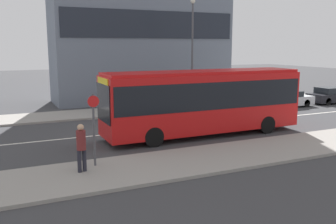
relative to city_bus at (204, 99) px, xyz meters
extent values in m
plane|color=#3A3A3D|center=(-3.62, 2.24, -1.98)|extent=(120.00, 120.00, 0.00)
cube|color=gray|center=(-3.62, -4.01, -1.91)|extent=(44.00, 3.50, 0.13)
cube|color=gray|center=(-3.62, 8.49, -1.91)|extent=(44.00, 3.50, 0.13)
cube|color=silver|center=(-3.62, 2.24, -1.97)|extent=(41.80, 0.16, 0.01)
cube|color=#1E232D|center=(2.00, 11.71, 4.46)|extent=(14.82, 0.08, 2.20)
cube|color=red|center=(0.01, 0.00, -0.17)|extent=(10.81, 2.46, 2.99)
cube|color=black|center=(0.01, 0.00, 0.28)|extent=(10.59, 2.49, 1.38)
cube|color=red|center=(0.01, 0.00, 1.40)|extent=(10.65, 2.27, 0.14)
cube|color=black|center=(-5.41, 0.00, 0.10)|extent=(0.05, 2.17, 1.80)
cube|color=yellow|center=(-5.41, 0.00, 1.12)|extent=(0.04, 1.72, 0.32)
cylinder|color=black|center=(-3.34, -1.12, -1.50)|extent=(0.96, 0.28, 0.96)
cylinder|color=black|center=(-3.34, 1.12, -1.50)|extent=(0.96, 0.28, 0.96)
cylinder|color=black|center=(3.36, -1.12, -1.50)|extent=(0.96, 0.28, 0.96)
cylinder|color=black|center=(3.36, 1.12, -1.50)|extent=(0.96, 0.28, 0.96)
cube|color=silver|center=(10.73, 5.55, -1.49)|extent=(4.20, 1.89, 0.68)
cube|color=#21262B|center=(10.61, 5.55, -0.94)|extent=(2.31, 1.67, 0.42)
cylinder|color=black|center=(12.04, 4.70, -1.68)|extent=(0.60, 0.18, 0.60)
cylinder|color=black|center=(12.04, 6.41, -1.68)|extent=(0.60, 0.18, 0.60)
cylinder|color=black|center=(9.43, 4.70, -1.68)|extent=(0.60, 0.18, 0.60)
cylinder|color=black|center=(9.43, 6.41, -1.68)|extent=(0.60, 0.18, 0.60)
cube|color=black|center=(15.53, 5.47, -1.49)|extent=(3.99, 1.79, 0.68)
cube|color=#21262B|center=(15.41, 5.47, -0.90)|extent=(2.19, 1.58, 0.50)
cylinder|color=black|center=(16.77, 6.28, -1.68)|extent=(0.60, 0.18, 0.60)
cylinder|color=black|center=(14.29, 4.66, -1.68)|extent=(0.60, 0.18, 0.60)
cylinder|color=black|center=(14.29, 6.28, -1.68)|extent=(0.60, 0.18, 0.60)
cylinder|color=#23232D|center=(-7.35, -3.66, -1.43)|extent=(0.15, 0.15, 0.84)
cylinder|color=#23232D|center=(-7.16, -3.61, -1.43)|extent=(0.15, 0.15, 0.84)
cylinder|color=maroon|center=(-7.26, -3.64, -0.65)|extent=(0.34, 0.34, 0.73)
sphere|color=tan|center=(-7.26, -3.64, -0.16)|extent=(0.24, 0.24, 0.24)
cylinder|color=#4C4C51|center=(-6.64, -3.11, -0.45)|extent=(0.09, 0.09, 2.80)
cylinder|color=red|center=(-6.64, -3.17, 0.68)|extent=(0.44, 0.03, 0.44)
cylinder|color=#4C4C51|center=(3.47, 7.71, 1.99)|extent=(0.14, 0.14, 7.68)
sphere|color=silver|center=(3.47, 7.71, 5.94)|extent=(0.36, 0.36, 0.36)
camera|label=1|loc=(-9.93, -17.01, 2.75)|focal=40.00mm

